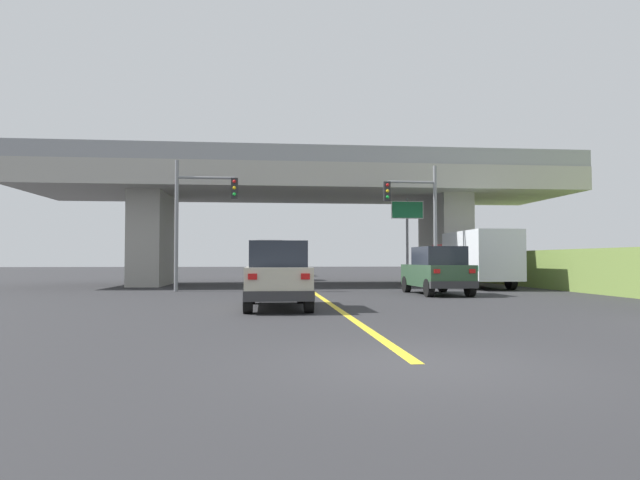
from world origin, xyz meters
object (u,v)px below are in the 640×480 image
Objects in this scene: highway_sign at (407,220)px; semi_truck_distant at (269,258)px; suv_lead at (277,275)px; traffic_signal_nearside at (419,212)px; traffic_signal_farside at (196,209)px; suv_crossing at (437,271)px; box_truck at (475,258)px; sedan_oncoming at (286,266)px.

highway_sign reaches higher than semi_truck_distant.
semi_truck_distant reaches higher than suv_lead.
traffic_signal_nearside reaches higher than traffic_signal_farside.
traffic_signal_farside is at bearing 160.66° from suv_crossing.
suv_lead is at bearing -68.69° from traffic_signal_farside.
box_truck is at bearing -42.97° from highway_sign.
highway_sign is (-2.92, 2.72, 2.18)m from box_truck.
semi_truck_distant is at bearing 106.72° from traffic_signal_nearside.
traffic_signal_nearside is at bearing 82.82° from suv_crossing.
highway_sign reaches higher than suv_crossing.
box_truck is (3.76, 5.33, 0.55)m from suv_crossing.
box_truck is 14.55m from traffic_signal_farside.
suv_lead is at bearing -89.94° from semi_truck_distant.
suv_lead is 16.14m from highway_sign.
traffic_signal_farside is (-10.87, -0.71, -0.01)m from traffic_signal_nearside.
sedan_oncoming is (1.09, 22.88, 0.00)m from suv_lead.
traffic_signal_nearside reaches higher than highway_sign.
traffic_signal_nearside is 4.01m from highway_sign.
suv_crossing is 8.54m from highway_sign.
semi_truck_distant reaches higher than sedan_oncoming.
traffic_signal_nearside is (7.27, 9.94, 2.83)m from suv_lead.
highway_sign is at bearing 82.51° from suv_crossing.
traffic_signal_farside is 12.24m from highway_sign.
suv_lead is 34.28m from semi_truck_distant.
sedan_oncoming is at bearing 71.03° from traffic_signal_farside.
traffic_signal_nearside is at bearing -64.47° from sedan_oncoming.
sedan_oncoming is 0.77× the size of traffic_signal_farside.
suv_lead is 15.45m from box_truck.
traffic_signal_nearside is at bearing 53.81° from suv_lead.
suv_crossing is 0.87× the size of highway_sign.
box_truck is 1.54× the size of sedan_oncoming.
traffic_signal_farside is 25.39m from semi_truck_distant.
box_truck is at bearing -50.77° from sedan_oncoming.
traffic_signal_farside is at bearing 111.31° from suv_lead.
suv_lead is 0.74× the size of traffic_signal_farside.
sedan_oncoming is at bearing -84.33° from semi_truck_distant.
box_truck is 4.55m from highway_sign.
traffic_signal_farside reaches higher than semi_truck_distant.
traffic_signal_farside is (-10.47, 3.36, 2.81)m from suv_crossing.
suv_lead is 9.04m from suv_crossing.
highway_sign is at bearing 61.02° from suv_lead.
box_truck is 4.25m from traffic_signal_nearside.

